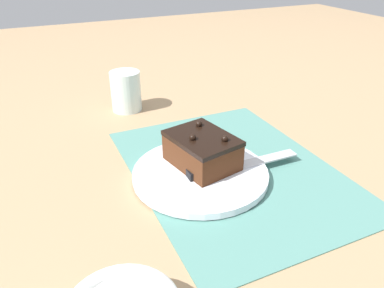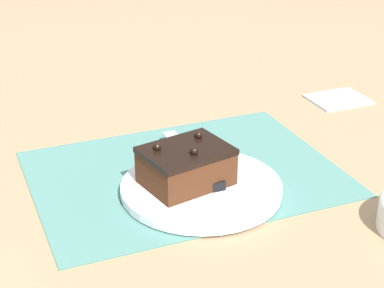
# 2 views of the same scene
# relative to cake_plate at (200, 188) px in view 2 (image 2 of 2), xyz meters

# --- Properties ---
(ground_plane) EXTENTS (3.00, 3.00, 0.00)m
(ground_plane) POSITION_rel_cake_plate_xyz_m (0.00, 0.06, -0.01)
(ground_plane) COLOR #9E7F5B
(placemat_woven) EXTENTS (0.46, 0.34, 0.00)m
(placemat_woven) POSITION_rel_cake_plate_xyz_m (0.00, 0.06, -0.01)
(placemat_woven) COLOR slate
(placemat_woven) RESTS_ON ground_plane
(cake_plate) EXTENTS (0.23, 0.23, 0.01)m
(cake_plate) POSITION_rel_cake_plate_xyz_m (0.00, 0.00, 0.00)
(cake_plate) COLOR white
(cake_plate) RESTS_ON placemat_woven
(chocolate_cake) EXTENTS (0.14, 0.11, 0.07)m
(chocolate_cake) POSITION_rel_cake_plate_xyz_m (-0.02, 0.01, 0.03)
(chocolate_cake) COLOR #472614
(chocolate_cake) RESTS_ON cake_plate
(serving_knife) EXTENTS (0.02, 0.21, 0.01)m
(serving_knife) POSITION_rel_cake_plate_xyz_m (0.02, 0.04, 0.01)
(serving_knife) COLOR black
(serving_knife) RESTS_ON cake_plate
(folded_napkin) EXTENTS (0.11, 0.09, 0.01)m
(folded_napkin) POSITION_rel_cake_plate_xyz_m (0.39, 0.23, -0.01)
(folded_napkin) COLOR silver
(folded_napkin) RESTS_ON ground_plane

